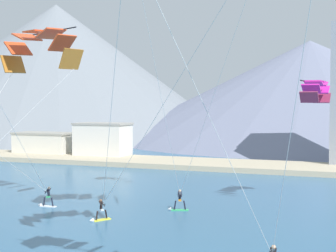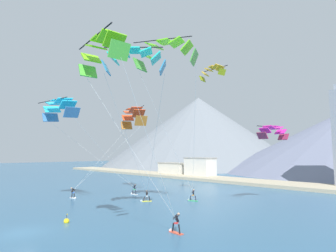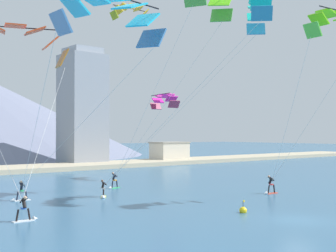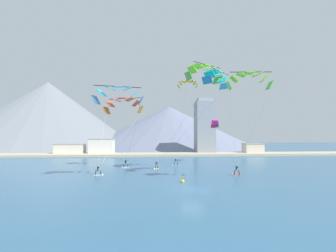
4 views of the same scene
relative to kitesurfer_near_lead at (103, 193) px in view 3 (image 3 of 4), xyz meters
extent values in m
plane|color=#336084|center=(4.27, -17.59, -0.45)|extent=(400.00, 400.00, 0.00)
cube|color=yellow|center=(0.13, 0.19, -0.42)|extent=(1.15, 1.45, 0.07)
cylinder|color=black|center=(0.35, 0.52, -0.04)|extent=(0.22, 0.25, 0.69)
cylinder|color=black|center=(-0.08, -0.15, -0.04)|extent=(0.22, 0.25, 0.69)
cube|color=white|center=(0.13, 0.19, 0.34)|extent=(0.36, 0.34, 0.12)
cylinder|color=black|center=(0.10, 0.21, 0.65)|extent=(0.36, 0.33, 0.58)
cylinder|color=black|center=(0.24, 0.25, 0.82)|extent=(0.46, 0.33, 0.38)
cylinder|color=black|center=(0.12, 0.06, 0.82)|extent=(0.46, 0.33, 0.38)
cylinder|color=black|center=(0.33, 0.06, 0.79)|extent=(0.31, 0.45, 0.03)
sphere|color=brown|center=(0.04, 0.25, 1.03)|extent=(0.21, 0.21, 0.21)
cone|color=white|center=(-0.34, -0.54, -0.35)|extent=(0.47, 0.45, 0.36)
cube|color=white|center=(-10.07, -6.41, -0.42)|extent=(1.45, 0.47, 0.07)
cylinder|color=black|center=(-10.46, -6.42, 0.00)|extent=(0.26, 0.13, 0.77)
cylinder|color=black|center=(-9.67, -6.40, 0.00)|extent=(0.26, 0.13, 0.77)
cube|color=blue|center=(-10.07, -6.41, 0.41)|extent=(0.25, 0.33, 0.12)
cylinder|color=black|center=(-10.06, -6.53, 0.76)|extent=(0.24, 0.48, 0.65)
cylinder|color=black|center=(-10.19, -6.44, 0.94)|extent=(0.10, 0.55, 0.42)
cylinder|color=black|center=(-9.94, -6.43, 0.94)|extent=(0.10, 0.55, 0.42)
cylinder|color=black|center=(-10.07, -6.25, 0.91)|extent=(0.52, 0.04, 0.03)
sphere|color=tan|center=(-10.06, -6.72, 1.14)|extent=(0.23, 0.23, 0.23)
cone|color=white|center=(-9.20, -6.39, -0.35)|extent=(0.31, 0.37, 0.36)
cube|color=#E54C33|center=(13.92, -7.88, -0.42)|extent=(1.45, 0.47, 0.07)
cylinder|color=black|center=(14.31, -7.89, 0.00)|extent=(0.26, 0.13, 0.77)
cylinder|color=black|center=(13.52, -7.87, 0.00)|extent=(0.26, 0.13, 0.77)
cube|color=red|center=(13.92, -7.88, 0.42)|extent=(0.25, 0.33, 0.12)
cylinder|color=black|center=(13.92, -7.76, 0.76)|extent=(0.24, 0.48, 0.65)
cylinder|color=black|center=(14.04, -7.86, 0.95)|extent=(0.10, 0.56, 0.42)
cylinder|color=black|center=(13.79, -7.85, 0.95)|extent=(0.10, 0.56, 0.42)
cylinder|color=black|center=(13.91, -8.04, 0.92)|extent=(0.52, 0.04, 0.03)
sphere|color=tan|center=(13.92, -7.57, 1.15)|extent=(0.24, 0.24, 0.24)
cone|color=white|center=(13.05, -7.86, -0.35)|extent=(0.31, 0.37, 0.36)
cube|color=#33B266|center=(4.68, 5.35, -0.42)|extent=(1.50, 0.91, 0.07)
cylinder|color=black|center=(5.05, 5.49, -0.01)|extent=(0.28, 0.20, 0.75)
cylinder|color=black|center=(4.31, 5.22, -0.01)|extent=(0.28, 0.20, 0.75)
cube|color=orange|center=(4.68, 5.35, 0.39)|extent=(0.33, 0.38, 0.12)
cylinder|color=black|center=(4.65, 5.44, 0.73)|extent=(0.35, 0.47, 0.64)
cylinder|color=black|center=(4.79, 5.39, 0.91)|extent=(0.26, 0.53, 0.41)
cylinder|color=black|center=(4.57, 5.31, 0.91)|extent=(0.26, 0.53, 0.41)
cylinder|color=black|center=(4.74, 5.18, 0.88)|extent=(0.50, 0.21, 0.03)
sphere|color=tan|center=(4.60, 5.58, 1.12)|extent=(0.23, 0.23, 0.23)
cone|color=white|center=(3.86, 5.05, -0.35)|extent=(0.41, 0.44, 0.36)
cube|color=white|center=(-6.40, 2.83, -0.42)|extent=(1.46, 0.51, 0.07)
cylinder|color=black|center=(-6.01, 2.85, -0.01)|extent=(0.26, 0.14, 0.75)
cylinder|color=black|center=(-6.80, 2.81, -0.01)|extent=(0.26, 0.14, 0.75)
cube|color=#33B266|center=(-6.40, 2.83, 0.40)|extent=(0.25, 0.33, 0.12)
cylinder|color=black|center=(-6.40, 2.89, 0.74)|extent=(0.24, 0.37, 0.64)
cylinder|color=black|center=(-6.28, 2.80, 0.92)|extent=(0.11, 0.54, 0.41)
cylinder|color=black|center=(-6.52, 2.79, 0.92)|extent=(0.11, 0.54, 0.41)
cylinder|color=black|center=(-6.39, 2.61, 0.89)|extent=(0.52, 0.06, 0.03)
sphere|color=beige|center=(-6.41, 2.99, 1.15)|extent=(0.23, 0.23, 0.23)
cone|color=white|center=(-7.27, 2.79, -0.35)|extent=(0.32, 0.37, 0.36)
cube|color=teal|center=(11.93, -7.68, 15.15)|extent=(1.66, 1.65, 1.18)
cube|color=#15CCB7|center=(11.44, -8.17, 16.12)|extent=(1.91, 1.91, 0.95)
cube|color=#15CCB7|center=(10.73, -8.88, 16.76)|extent=(2.06, 2.06, 0.58)
cube|color=#15CCB7|center=(9.90, -9.70, 16.99)|extent=(2.09, 2.09, 0.13)
cube|color=#15CCB7|center=(9.07, -10.52, 16.76)|extent=(2.05, 2.06, 0.58)
cube|color=#15CCB7|center=(8.36, -11.22, 16.12)|extent=(1.90, 1.92, 0.95)
cube|color=teal|center=(7.86, -11.70, 15.15)|extent=(1.65, 1.67, 1.18)
cylinder|color=black|center=(10.45, -10.25, 16.98)|extent=(4.17, 4.18, 0.10)
cylinder|color=silver|center=(6.20, -3.74, 7.69)|extent=(11.76, 7.63, 13.82)
cylinder|color=silver|center=(4.02, -5.89, 7.69)|extent=(7.42, 11.92, 13.82)
cube|color=#E7481E|center=(-7.10, 2.71, 14.50)|extent=(2.27, 2.49, 0.26)
cube|color=#E7481E|center=(-5.55, 2.23, 14.19)|extent=(2.15, 2.47, 0.88)
cube|color=#E7481E|center=(-4.21, 1.86, 13.30)|extent=(1.81, 2.39, 1.37)
cube|color=#B66B22|center=(-3.27, 1.65, 11.96)|extent=(1.30, 2.24, 1.67)
cylinder|color=black|center=(-6.82, 3.59, 14.57)|extent=(7.52, 3.11, 0.10)
cylinder|color=silver|center=(-6.53, -2.32, 6.05)|extent=(7.11, 7.92, 10.29)
cube|color=#7AE414|center=(13.09, -15.23, 15.35)|extent=(1.38, 1.59, 0.15)
cube|color=#7AE414|center=(11.94, -15.09, 15.13)|extent=(1.35, 1.59, 0.58)
cube|color=#7AE414|center=(10.95, -14.97, 14.51)|extent=(1.16, 1.56, 0.94)
cube|color=#55C93C|center=(10.24, -14.87, 13.57)|extent=(0.84, 1.53, 1.17)
cylinder|color=silver|center=(15.04, -11.77, 6.97)|extent=(2.28, 7.52, 12.11)
cylinder|color=silver|center=(11.97, -11.43, 6.97)|extent=(3.91, 6.84, 12.11)
cube|color=green|center=(12.16, -3.00, 17.39)|extent=(1.73, 2.18, 1.55)
cube|color=#78EB1F|center=(11.48, -3.46, 18.59)|extent=(2.10, 2.39, 1.35)
cylinder|color=silver|center=(8.53, 1.17, 8.79)|extent=(7.61, 8.06, 15.82)
cylinder|color=silver|center=(5.18, -0.31, 8.79)|extent=(0.90, 11.02, 15.82)
cube|color=teal|center=(-2.59, -10.45, 11.95)|extent=(1.14, 2.18, 1.51)
cube|color=#24CDF1|center=(-3.46, -10.64, 13.05)|extent=(1.45, 2.19, 1.31)
cube|color=#24CDF1|center=(-4.67, -10.78, 13.77)|extent=(1.59, 2.20, 0.94)
cube|color=#24CDF1|center=(-8.66, -10.77, 13.05)|extent=(1.34, 2.20, 1.31)
cube|color=teal|center=(-9.54, -10.62, 11.95)|extent=(1.03, 2.19, 1.51)
cylinder|color=silver|center=(-4.35, -3.86, 6.10)|extent=(4.11, 12.98, 10.44)
cylinder|color=silver|center=(-8.10, -3.95, 6.10)|extent=(3.45, 13.17, 10.44)
cube|color=olive|center=(5.57, 6.87, 18.28)|extent=(0.52, 1.19, 0.97)
cube|color=gold|center=(6.11, 6.91, 18.97)|extent=(0.81, 1.24, 0.87)
cube|color=gold|center=(6.86, 6.85, 19.43)|extent=(1.02, 1.27, 0.65)
cube|color=gold|center=(7.72, 6.71, 19.59)|extent=(1.12, 1.27, 0.34)
cube|color=gold|center=(8.56, 6.51, 19.43)|extent=(1.17, 1.25, 0.65)
cube|color=gold|center=(9.28, 6.27, 18.97)|extent=(1.09, 1.21, 0.87)
cube|color=olive|center=(9.77, 6.03, 18.28)|extent=(0.90, 1.15, 0.97)
cylinder|color=black|center=(7.82, 7.19, 19.49)|extent=(4.36, 0.11, 0.10)
cube|color=#982E4D|center=(14.73, 7.57, 8.91)|extent=(1.52, 0.87, 0.91)
cube|color=#E824A9|center=(14.85, 8.19, 9.62)|extent=(1.56, 1.09, 0.73)
cube|color=#E824A9|center=(15.00, 9.01, 10.08)|extent=(1.58, 1.21, 0.46)
cube|color=#E824A9|center=(15.17, 9.93, 10.24)|extent=(1.58, 1.22, 0.14)
cube|color=#E824A9|center=(15.33, 10.85, 10.08)|extent=(1.58, 1.20, 0.46)
cube|color=#E824A9|center=(15.46, 11.66, 9.62)|extent=(1.56, 1.07, 0.73)
cube|color=#982E4D|center=(15.56, 12.28, 8.91)|extent=(1.52, 0.85, 0.91)
cylinder|color=black|center=(14.53, 10.04, 10.25)|extent=(1.02, 4.89, 0.10)
sphere|color=yellow|center=(3.66, -13.33, -0.30)|extent=(0.56, 0.56, 0.56)
cylinder|color=black|center=(3.66, -13.33, 0.20)|extent=(0.04, 0.04, 0.44)
cube|color=yellow|center=(3.75, -13.33, 0.38)|extent=(0.18, 0.01, 0.12)
cube|color=#BCAD8E|center=(4.27, 32.92, -0.10)|extent=(180.00, 10.00, 0.70)
cube|color=beige|center=(36.72, 34.94, 1.43)|extent=(6.76, 4.50, 3.77)
cube|color=gray|center=(36.72, 34.94, 3.47)|extent=(7.03, 4.68, 0.30)
cube|color=gray|center=(19.45, 38.76, 9.53)|extent=(7.00, 7.00, 19.96)
cube|color=#979DA8|center=(19.45, 38.76, 20.11)|extent=(5.60, 5.60, 1.20)
camera|label=1|loc=(16.77, -31.11, 8.27)|focal=50.00mm
camera|label=2|loc=(30.58, -25.15, 6.56)|focal=28.00mm
camera|label=3|loc=(-22.28, -36.19, 5.36)|focal=50.00mm
camera|label=4|loc=(-0.86, -46.15, 6.31)|focal=24.00mm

